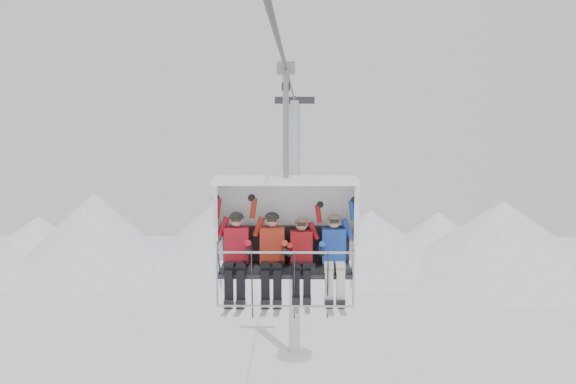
{
  "coord_description": "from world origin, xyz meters",
  "views": [
    {
      "loc": [
        0.22,
        -14.43,
        12.51
      ],
      "look_at": [
        0.0,
        0.0,
        10.99
      ],
      "focal_mm": 45.0,
      "sensor_mm": 36.0,
      "label": 1
    }
  ],
  "objects_px": {
    "skier_center_left": "(272,253)",
    "skier_far_right": "(334,254)",
    "lift_tower_right": "(295,248)",
    "chairlift_carrier": "(286,223)",
    "skier_center_right": "(302,256)",
    "skier_far_left": "(236,253)"
  },
  "relations": [
    {
      "from": "skier_far_right",
      "to": "skier_far_left",
      "type": "bearing_deg",
      "value": 179.87
    },
    {
      "from": "skier_center_left",
      "to": "skier_center_right",
      "type": "height_order",
      "value": "skier_center_left"
    },
    {
      "from": "lift_tower_right",
      "to": "skier_center_right",
      "type": "xyz_separation_m",
      "value": [
        0.27,
        -24.51,
        4.4
      ]
    },
    {
      "from": "chairlift_carrier",
      "to": "lift_tower_right",
      "type": "bearing_deg",
      "value": 90.0
    },
    {
      "from": "skier_far_left",
      "to": "skier_center_right",
      "type": "distance_m",
      "value": 1.1
    },
    {
      "from": "chairlift_carrier",
      "to": "skier_center_left",
      "type": "xyz_separation_m",
      "value": [
        -0.23,
        -0.3,
        -0.47
      ]
    },
    {
      "from": "lift_tower_right",
      "to": "skier_center_left",
      "type": "height_order",
      "value": "lift_tower_right"
    },
    {
      "from": "skier_center_left",
      "to": "skier_far_right",
      "type": "bearing_deg",
      "value": -0.21
    },
    {
      "from": "lift_tower_right",
      "to": "chairlift_carrier",
      "type": "distance_m",
      "value": 24.69
    },
    {
      "from": "skier_center_left",
      "to": "skier_far_right",
      "type": "distance_m",
      "value": 1.04
    },
    {
      "from": "skier_center_left",
      "to": "skier_center_right",
      "type": "relative_size",
      "value": 1.0
    },
    {
      "from": "lift_tower_right",
      "to": "skier_far_right",
      "type": "xyz_separation_m",
      "value": [
        0.81,
        -24.5,
        4.42
      ]
    },
    {
      "from": "skier_far_left",
      "to": "skier_far_right",
      "type": "height_order",
      "value": "skier_far_left"
    },
    {
      "from": "lift_tower_right",
      "to": "skier_center_right",
      "type": "distance_m",
      "value": 24.9
    },
    {
      "from": "lift_tower_right",
      "to": "skier_center_left",
      "type": "relative_size",
      "value": 7.99
    },
    {
      "from": "chairlift_carrier",
      "to": "skier_center_right",
      "type": "relative_size",
      "value": 2.36
    },
    {
      "from": "lift_tower_right",
      "to": "chairlift_carrier",
      "type": "bearing_deg",
      "value": -90.0
    },
    {
      "from": "skier_center_left",
      "to": "skier_far_right",
      "type": "height_order",
      "value": "skier_center_left"
    },
    {
      "from": "chairlift_carrier",
      "to": "skier_center_right",
      "type": "xyz_separation_m",
      "value": [
        0.27,
        -0.32,
        -0.51
      ]
    },
    {
      "from": "chairlift_carrier",
      "to": "skier_center_right",
      "type": "height_order",
      "value": "chairlift_carrier"
    },
    {
      "from": "lift_tower_right",
      "to": "chairlift_carrier",
      "type": "relative_size",
      "value": 3.38
    },
    {
      "from": "skier_center_left",
      "to": "lift_tower_right",
      "type": "bearing_deg",
      "value": 89.46
    }
  ]
}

